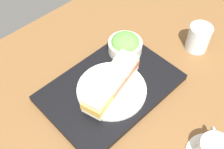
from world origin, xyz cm
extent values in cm
cube|color=brown|center=(0.00, 0.00, -1.50)|extent=(140.00, 100.00, 3.00)
cube|color=black|center=(5.07, -6.04, 1.07)|extent=(40.70, 27.84, 2.14)
cylinder|color=silver|center=(6.32, -4.27, 2.83)|extent=(20.93, 20.93, 1.38)
cube|color=#EFE5C1|center=(-0.62, -6.01, 4.38)|extent=(9.12, 8.03, 1.72)
cube|color=#CC6B4C|center=(-0.62, -6.01, 6.34)|extent=(9.43, 8.23, 2.22)
cube|color=#EFE5C1|center=(-0.62, -6.01, 8.31)|extent=(9.12, 8.03, 1.72)
cube|color=#EFE5C1|center=(6.32, -4.27, 4.32)|extent=(9.12, 8.03, 1.61)
cube|color=#CC6B4C|center=(6.32, -4.27, 6.33)|extent=(9.25, 8.17, 2.39)
cube|color=#EFE5C1|center=(6.32, -4.27, 8.33)|extent=(9.12, 8.03, 1.61)
cube|color=beige|center=(13.27, -2.52, 4.37)|extent=(9.12, 8.03, 1.70)
cube|color=gold|center=(13.27, -2.52, 6.43)|extent=(9.62, 8.27, 2.44)
cube|color=beige|center=(13.27, -2.52, 8.50)|extent=(9.12, 8.03, 1.70)
cylinder|color=silver|center=(-8.61, -13.29, 4.15)|extent=(11.35, 11.35, 4.03)
ellipsoid|color=#5B9E42|center=(-8.61, -13.29, 6.17)|extent=(9.38, 9.38, 5.16)
cylinder|color=#382111|center=(1.12, 27.76, 6.11)|extent=(7.51, 7.51, 0.40)
torus|color=silver|center=(-2.61, 24.94, 3.66)|extent=(3.67, 3.05, 4.00)
cylinder|color=silver|center=(-29.19, 1.59, 4.68)|extent=(7.66, 7.66, 9.35)
camera|label=1|loc=(40.00, 30.81, 70.87)|focal=44.69mm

